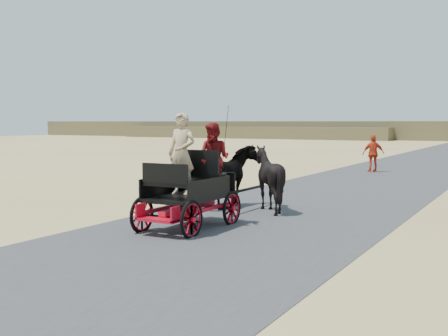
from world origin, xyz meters
The scene contains 9 objects.
ground centered at (0.00, 0.00, 0.00)m, with size 140.00×140.00×0.00m, color tan.
road centered at (0.00, 0.00, 0.01)m, with size 6.00×140.00×0.01m, color #38383A.
ridge_near centered at (-30.00, 58.00, 0.80)m, with size 40.00×4.00×1.60m, color brown.
carriage centered at (-1.01, -2.35, 0.36)m, with size 1.30×2.40×0.72m, color black, non-canonical shape.
horse_left centered at (-1.56, 0.65, 0.85)m, with size 0.91×2.01×1.70m, color black.
horse_right centered at (-0.46, 0.65, 0.85)m, with size 1.37×1.54×1.70m, color black.
driver_man centered at (-1.21, -2.30, 1.62)m, with size 0.66×0.43×1.80m, color tan.
passenger_woman centered at (-0.71, -1.75, 1.51)m, with size 0.77×0.60×1.58m, color #660C0F.
pedestrian centered at (-0.95, 13.31, 0.86)m, with size 1.01×0.42×1.73m, color red.
Camera 1 is at (5.58, -12.58, 2.32)m, focal length 45.00 mm.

